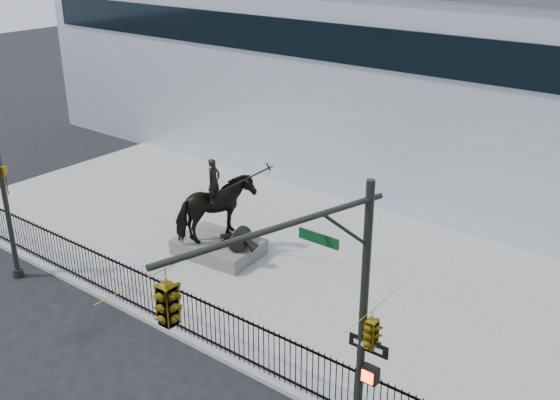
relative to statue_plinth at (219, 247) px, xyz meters
The scene contains 7 objects.
ground 6.15m from the statue_plinth, 67.03° to the right, with size 120.00×120.00×0.00m, color black.
plaza 2.77m from the statue_plinth, 29.52° to the left, with size 30.00×12.00×0.15m, color gray.
building 15.11m from the statue_plinth, 80.54° to the left, with size 44.00×14.00×9.00m, color silver.
picket_fence 5.03m from the statue_plinth, 61.43° to the right, with size 22.10×0.10×1.50m.
statue_plinth is the anchor object (origin of this frame).
equestrian_statue 1.49m from the statue_plinth, ahead, with size 3.91×2.58×3.32m.
traffic_signal_right 12.51m from the statue_plinth, 40.80° to the right, with size 2.17×6.86×7.00m.
Camera 1 is at (12.84, -10.08, 11.50)m, focal length 42.00 mm.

